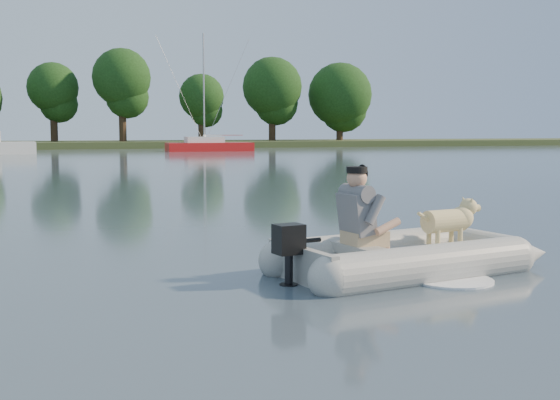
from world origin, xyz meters
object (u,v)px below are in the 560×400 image
object	(u,v)px
dog	(445,225)
sailboat	(209,146)
dinghy	(407,223)
man	(358,211)

from	to	relation	value
dog	sailboat	world-z (taller)	sailboat
dinghy	sailboat	distance (m)	47.86
dinghy	dog	xyz separation A→B (m)	(0.63, 0.17, -0.07)
dog	dinghy	bearing A→B (deg)	-175.43
man	dog	distance (m)	1.37
man	dog	size ratio (longest dim) A/B	1.16
dinghy	sailboat	bearing A→B (deg)	69.99
dinghy	man	xyz separation A→B (m)	(-0.70, -0.07, 0.18)
dinghy	sailboat	world-z (taller)	sailboat
dinghy	man	distance (m)	0.72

